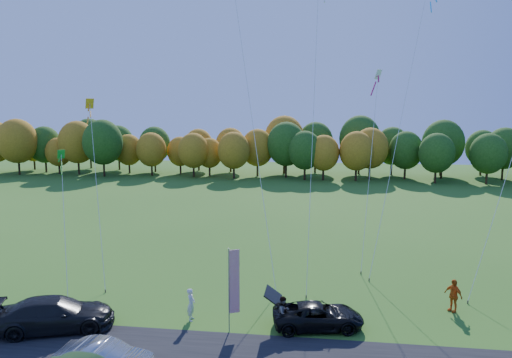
# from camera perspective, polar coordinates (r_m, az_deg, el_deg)

# --- Properties ---
(ground) EXTENTS (160.00, 160.00, 0.00)m
(ground) POSITION_cam_1_polar(r_m,az_deg,el_deg) (25.60, -1.84, -17.72)
(ground) COLOR #2C5B18
(tree_line) EXTENTS (116.00, 12.00, 10.00)m
(tree_line) POSITION_cam_1_polar(r_m,az_deg,el_deg) (78.58, 4.67, 0.12)
(tree_line) COLOR #1E4711
(tree_line) RESTS_ON ground
(black_suv) EXTENTS (5.06, 2.96, 1.32)m
(black_suv) POSITION_cam_1_polar(r_m,az_deg,el_deg) (25.22, 7.76, -16.56)
(black_suv) COLOR black
(black_suv) RESTS_ON ground
(dark_truck_a) EXTENTS (6.34, 4.17, 1.71)m
(dark_truck_a) POSITION_cam_1_polar(r_m,az_deg,el_deg) (26.84, -23.80, -15.19)
(dark_truck_a) COLOR black
(dark_truck_a) RESTS_ON ground
(person_tailgate_a) EXTENTS (0.47, 0.68, 1.79)m
(person_tailgate_a) POSITION_cam_1_polar(r_m,az_deg,el_deg) (25.95, -8.12, -15.25)
(person_tailgate_a) COLOR silver
(person_tailgate_a) RESTS_ON ground
(person_tailgate_b) EXTENTS (1.01, 1.06, 1.72)m
(person_tailgate_b) POSITION_cam_1_polar(r_m,az_deg,el_deg) (24.93, 3.47, -16.30)
(person_tailgate_b) COLOR gray
(person_tailgate_b) RESTS_ON ground
(person_east) EXTENTS (1.07, 1.15, 1.90)m
(person_east) POSITION_cam_1_polar(r_m,az_deg,el_deg) (28.96, 23.43, -13.20)
(person_east) COLOR #C95312
(person_east) RESTS_ON ground
(feather_flag) EXTENTS (0.55, 0.30, 4.48)m
(feather_flag) POSITION_cam_1_polar(r_m,az_deg,el_deg) (23.84, -2.88, -12.56)
(feather_flag) COLOR #999999
(feather_flag) RESTS_ON ground
(kite_delta_blue) EXTENTS (6.63, 12.18, 26.15)m
(kite_delta_blue) POSITION_cam_1_polar(r_m,az_deg,el_deg) (32.98, -0.95, 10.56)
(kite_delta_blue) COLOR #4C3F33
(kite_delta_blue) RESTS_ON ground
(kite_parafoil_orange) EXTENTS (7.65, 14.14, 23.19)m
(kite_parafoil_orange) POSITION_cam_1_polar(r_m,az_deg,el_deg) (37.40, 17.90, 8.17)
(kite_parafoil_orange) COLOR #4C3F33
(kite_parafoil_orange) RESTS_ON ground
(kite_delta_red) EXTENTS (2.70, 10.02, 23.57)m
(kite_delta_red) POSITION_cam_1_polar(r_m,az_deg,el_deg) (31.83, 7.34, 11.63)
(kite_delta_red) COLOR #4C3F33
(kite_delta_red) RESTS_ON ground
(kite_diamond_yellow) EXTENTS (4.60, 7.51, 12.65)m
(kite_diamond_yellow) POSITION_cam_1_polar(r_m,az_deg,el_deg) (33.30, -19.28, -1.10)
(kite_diamond_yellow) COLOR #4C3F33
(kite_diamond_yellow) RESTS_ON ground
(kite_diamond_green) EXTENTS (3.58, 5.89, 9.03)m
(kite_diamond_green) POSITION_cam_1_polar(r_m,az_deg,el_deg) (31.47, -22.85, -5.05)
(kite_diamond_green) COLOR #4C3F33
(kite_diamond_green) RESTS_ON ground
(kite_diamond_white) EXTENTS (2.09, 6.59, 14.92)m
(kite_diamond_white) POSITION_cam_1_polar(r_m,az_deg,el_deg) (34.83, 14.10, 1.57)
(kite_diamond_white) COLOR #4C3F33
(kite_diamond_white) RESTS_ON ground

